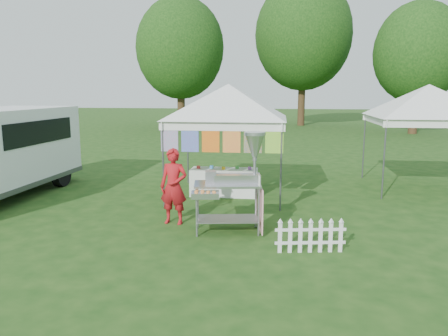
# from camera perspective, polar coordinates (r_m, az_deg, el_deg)

# --- Properties ---
(ground) EXTENTS (120.00, 120.00, 0.00)m
(ground) POSITION_cam_1_polar(r_m,az_deg,el_deg) (8.68, -2.26, -8.95)
(ground) COLOR #194112
(ground) RESTS_ON ground
(canopy_main) EXTENTS (4.24, 4.24, 3.45)m
(canopy_main) POSITION_cam_1_polar(r_m,az_deg,el_deg) (11.66, 0.57, 10.88)
(canopy_main) COLOR #59595E
(canopy_main) RESTS_ON ground
(canopy_right) EXTENTS (4.24, 4.24, 3.45)m
(canopy_right) POSITION_cam_1_polar(r_m,az_deg,el_deg) (13.71, 25.25, 9.84)
(canopy_right) COLOR #59595E
(canopy_right) RESTS_ON ground
(tree_left) EXTENTS (6.40, 6.40, 9.53)m
(tree_left) POSITION_cam_1_polar(r_m,az_deg,el_deg) (33.06, -5.74, 15.30)
(tree_left) COLOR #342513
(tree_left) RESTS_ON ground
(tree_mid) EXTENTS (7.60, 7.60, 11.52)m
(tree_mid) POSITION_cam_1_polar(r_m,az_deg,el_deg) (36.37, 10.34, 16.78)
(tree_mid) COLOR #342513
(tree_mid) RESTS_ON ground
(tree_right) EXTENTS (5.60, 5.60, 8.42)m
(tree_right) POSITION_cam_1_polar(r_m,az_deg,el_deg) (31.38, 24.03, 13.58)
(tree_right) COLOR #342513
(tree_right) RESTS_ON ground
(donut_cart) EXTENTS (1.47, 1.20, 2.03)m
(donut_cart) POSITION_cam_1_polar(r_m,az_deg,el_deg) (8.66, 1.86, -0.82)
(donut_cart) COLOR gray
(donut_cart) RESTS_ON ground
(vendor) EXTENTS (0.63, 0.45, 1.63)m
(vendor) POSITION_cam_1_polar(r_m,az_deg,el_deg) (9.37, -6.59, -2.41)
(vendor) COLOR #AC151A
(vendor) RESTS_ON ground
(picket_fence) EXTENTS (1.25, 0.23, 0.56)m
(picket_fence) POSITION_cam_1_polar(r_m,az_deg,el_deg) (7.93, 11.21, -8.82)
(picket_fence) COLOR white
(picket_fence) RESTS_ON ground
(display_table) EXTENTS (1.80, 0.70, 0.73)m
(display_table) POSITION_cam_1_polar(r_m,az_deg,el_deg) (11.91, -0.00, -1.85)
(display_table) COLOR white
(display_table) RESTS_ON ground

